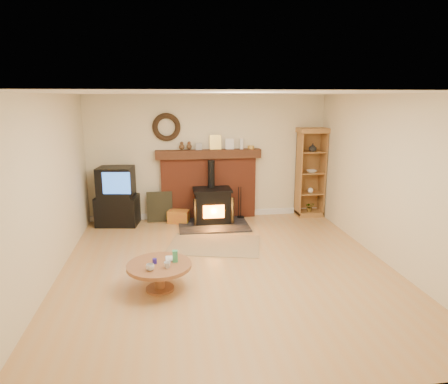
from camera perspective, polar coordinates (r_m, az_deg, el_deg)
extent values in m
plane|color=tan|center=(6.19, 0.50, -10.88)|extent=(5.50, 5.50, 0.00)
cube|color=beige|center=(8.46, -2.30, 4.94)|extent=(5.00, 0.02, 2.60)
cube|color=beige|center=(3.21, 8.09, -9.65)|extent=(5.00, 0.02, 2.60)
cube|color=beige|center=(5.95, -24.02, 0.13)|extent=(0.02, 5.50, 2.60)
cube|color=beige|center=(6.63, 22.43, 1.54)|extent=(0.02, 5.50, 2.60)
cube|color=white|center=(5.64, 0.56, 13.95)|extent=(5.00, 5.50, 0.02)
cube|color=white|center=(8.71, -2.21, -3.17)|extent=(5.00, 0.04, 0.12)
torus|color=black|center=(8.29, -8.22, 9.16)|extent=(0.57, 0.11, 0.57)
cube|color=brown|center=(8.51, -2.20, 0.54)|extent=(2.00, 0.15, 1.30)
cube|color=#371C11|center=(8.34, -2.22, 5.44)|extent=(2.20, 0.22, 0.18)
cube|color=#999999|center=(8.31, -3.62, 6.51)|extent=(0.13, 0.05, 0.14)
cube|color=gold|center=(8.36, -1.23, 7.12)|extent=(0.24, 0.06, 0.30)
cube|color=white|center=(8.40, 0.82, 6.88)|extent=(0.18, 0.05, 0.22)
cylinder|color=white|center=(8.43, 2.53, 6.89)|extent=(0.08, 0.08, 0.22)
cylinder|color=gold|center=(8.48, 3.86, 6.40)|extent=(0.14, 0.14, 0.07)
cube|color=black|center=(8.13, -1.51, -4.72)|extent=(1.40, 1.00, 0.03)
cube|color=black|center=(8.22, -1.68, -2.02)|extent=(0.70, 0.50, 0.65)
cube|color=black|center=(8.14, -1.70, 0.33)|extent=(0.78, 0.55, 0.04)
cylinder|color=black|center=(8.22, -1.83, 2.60)|extent=(0.14, 0.14, 0.56)
cube|color=orange|center=(7.99, -1.47, -2.83)|extent=(0.42, 0.02, 0.26)
cube|color=black|center=(8.01, -3.81, -2.66)|extent=(0.17, 0.23, 0.52)
cube|color=black|center=(8.08, 0.75, -2.49)|extent=(0.17, 0.23, 0.52)
cube|color=brown|center=(7.11, -1.37, -7.54)|extent=(1.79, 1.43, 0.01)
cube|color=black|center=(8.42, -14.94, -2.54)|extent=(0.89, 0.68, 0.60)
cube|color=black|center=(8.28, -15.19, 1.44)|extent=(0.75, 0.66, 0.60)
cube|color=blue|center=(7.99, -15.13, 1.23)|extent=(0.53, 0.10, 0.43)
cube|color=olive|center=(9.02, 11.98, -2.95)|extent=(0.55, 0.40, 0.10)
cube|color=olive|center=(8.99, 11.84, 2.78)|extent=(0.55, 0.02, 1.76)
cube|color=olive|center=(8.72, 10.61, 2.52)|extent=(0.02, 0.40, 1.76)
cube|color=olive|center=(8.91, 13.87, 2.58)|extent=(0.02, 0.40, 1.76)
cube|color=olive|center=(8.69, 12.57, 8.59)|extent=(0.61, 0.44, 0.10)
cube|color=olive|center=(8.90, 12.12, -0.15)|extent=(0.51, 0.36, 0.02)
cube|color=olive|center=(8.81, 12.27, 2.72)|extent=(0.51, 0.36, 0.02)
cube|color=olive|center=(8.74, 12.42, 5.64)|extent=(0.51, 0.36, 0.02)
imported|color=white|center=(8.68, 12.56, 6.22)|extent=(0.17, 0.17, 0.17)
imported|color=white|center=(8.76, 12.39, 2.89)|extent=(0.22, 0.22, 0.05)
sphere|color=white|center=(8.84, 12.26, 0.22)|extent=(0.12, 0.12, 0.12)
imported|color=#3EA16A|center=(8.93, 12.14, -2.08)|extent=(0.19, 0.17, 0.21)
cube|color=gold|center=(8.34, -6.50, -3.51)|extent=(0.48, 0.37, 0.26)
cube|color=black|center=(8.43, -9.17, -2.09)|extent=(0.53, 0.14, 0.63)
cylinder|color=black|center=(8.60, 2.39, -3.68)|extent=(0.16, 0.16, 0.04)
cylinder|color=black|center=(8.50, 2.08, -1.56)|extent=(0.02, 0.02, 0.70)
cylinder|color=black|center=(8.51, 2.41, -1.55)|extent=(0.02, 0.02, 0.70)
cylinder|color=brown|center=(5.64, -9.13, -13.45)|extent=(0.38, 0.38, 0.03)
cylinder|color=brown|center=(5.57, -9.19, -11.99)|extent=(0.14, 0.14, 0.30)
cylinder|color=brown|center=(5.50, -9.26, -10.35)|extent=(0.87, 0.87, 0.05)
imported|color=white|center=(5.30, -10.51, -10.53)|extent=(0.11, 0.11, 0.08)
imported|color=white|center=(5.34, -8.12, -10.28)|extent=(0.09, 0.09, 0.08)
imported|color=#4C331E|center=(5.61, -8.36, -9.46)|extent=(0.14, 0.19, 0.02)
cylinder|color=navy|center=(5.50, -9.88, -9.69)|extent=(0.06, 0.06, 0.07)
cube|color=#3EA16A|center=(5.50, -7.00, -9.08)|extent=(0.07, 0.07, 0.16)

